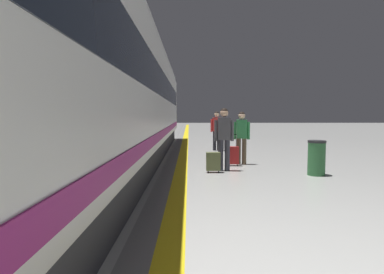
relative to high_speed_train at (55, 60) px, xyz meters
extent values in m
cube|color=yellow|center=(2.03, 3.55, -2.50)|extent=(0.36, 80.00, 0.01)
cube|color=slate|center=(1.74, 3.55, -2.50)|extent=(0.54, 80.00, 0.01)
cube|color=#38383D|center=(0.00, 0.49, -2.15)|extent=(2.67, 28.80, 0.70)
cube|color=silver|center=(0.00, 0.49, -0.35)|extent=(2.90, 30.00, 2.90)
cylinder|color=silver|center=(0.00, 0.49, 1.05)|extent=(2.84, 29.40, 2.84)
cube|color=black|center=(0.00, 0.49, 0.00)|extent=(2.93, 28.20, 0.80)
cube|color=#8C1966|center=(0.00, 0.49, -1.50)|extent=(2.94, 29.40, 0.24)
cube|color=gray|center=(-1.46, 4.99, -0.60)|extent=(0.02, 0.90, 2.00)
cylinder|color=#383842|center=(3.14, 3.47, -2.07)|extent=(0.15, 0.15, 0.87)
cylinder|color=#383842|center=(3.33, 3.46, -2.07)|extent=(0.15, 0.15, 0.87)
cube|color=#4C4C51|center=(3.23, 3.46, -1.32)|extent=(0.37, 0.23, 0.62)
cylinder|color=#4C4C51|center=(3.01, 3.49, -1.37)|extent=(0.09, 0.09, 0.58)
cylinder|color=#4C4C51|center=(3.46, 3.46, -1.37)|extent=(0.09, 0.09, 0.58)
sphere|color=tan|center=(3.23, 3.46, -0.87)|extent=(0.23, 0.23, 0.23)
sphere|color=black|center=(3.23, 3.46, -0.85)|extent=(0.21, 0.21, 0.21)
cube|color=#596038|center=(2.91, 3.19, -2.20)|extent=(0.38, 0.23, 0.49)
cube|color=#596038|center=(2.91, 3.31, -2.26)|extent=(0.31, 0.02, 0.27)
cylinder|color=black|center=(2.77, 3.13, -2.47)|extent=(0.02, 0.06, 0.06)
cylinder|color=black|center=(3.06, 3.13, -2.47)|extent=(0.02, 0.06, 0.06)
cylinder|color=brown|center=(3.83, 4.64, -2.09)|extent=(0.14, 0.14, 0.83)
cylinder|color=brown|center=(4.00, 4.61, -2.09)|extent=(0.14, 0.14, 0.83)
cube|color=#338C4C|center=(3.91, 4.62, -1.38)|extent=(0.36, 0.24, 0.59)
cylinder|color=#338C4C|center=(3.70, 4.66, -1.43)|extent=(0.09, 0.09, 0.55)
cylinder|color=#338C4C|center=(4.13, 4.61, -1.43)|extent=(0.09, 0.09, 0.55)
sphere|color=beige|center=(3.91, 4.62, -0.96)|extent=(0.22, 0.22, 0.22)
sphere|color=black|center=(3.91, 4.62, -0.93)|extent=(0.20, 0.20, 0.20)
cube|color=#A51E1E|center=(3.59, 4.34, -2.18)|extent=(0.39, 0.23, 0.53)
cube|color=#A51E1E|center=(3.60, 4.46, -2.24)|extent=(0.31, 0.02, 0.29)
cylinder|color=black|center=(3.45, 4.28, -2.47)|extent=(0.02, 0.06, 0.06)
cylinder|color=black|center=(3.73, 4.27, -2.47)|extent=(0.02, 0.06, 0.06)
cylinder|color=gray|center=(3.49, 4.29, -1.72)|extent=(0.02, 0.02, 0.38)
cylinder|color=gray|center=(3.70, 4.29, -1.72)|extent=(0.02, 0.02, 0.38)
cube|color=black|center=(3.59, 4.29, -1.53)|extent=(0.22, 0.03, 0.02)
cylinder|color=black|center=(3.37, 8.60, -2.08)|extent=(0.14, 0.14, 0.85)
cylinder|color=black|center=(3.56, 8.60, -2.08)|extent=(0.14, 0.14, 0.85)
cube|color=red|center=(3.47, 8.60, -1.36)|extent=(0.34, 0.20, 0.60)
cylinder|color=red|center=(3.24, 8.61, -1.41)|extent=(0.09, 0.09, 0.56)
cylinder|color=red|center=(3.69, 8.61, -1.41)|extent=(0.09, 0.09, 0.56)
sphere|color=beige|center=(3.47, 8.60, -0.92)|extent=(0.22, 0.22, 0.22)
sphere|color=black|center=(3.47, 8.60, -0.90)|extent=(0.20, 0.20, 0.20)
cube|color=#9E9EA3|center=(3.79, 8.43, -2.14)|extent=(0.42, 0.30, 0.62)
cube|color=#9E9EA3|center=(3.76, 8.54, -2.21)|extent=(0.31, 0.09, 0.34)
cylinder|color=black|center=(3.66, 8.33, -2.47)|extent=(0.03, 0.06, 0.06)
cylinder|color=black|center=(3.94, 8.39, -2.47)|extent=(0.03, 0.06, 0.06)
cylinder|color=gray|center=(3.70, 8.35, -1.64)|extent=(0.02, 0.02, 0.38)
cylinder|color=gray|center=(3.90, 8.40, -1.64)|extent=(0.02, 0.02, 0.38)
cube|color=black|center=(3.80, 8.37, -1.45)|extent=(0.22, 0.07, 0.02)
cylinder|color=#2D6638|center=(5.58, 2.78, -2.08)|extent=(0.44, 0.44, 0.85)
cylinder|color=#262628|center=(5.58, 2.78, -1.62)|extent=(0.46, 0.46, 0.06)
camera|label=1|loc=(2.26, -5.55, -0.91)|focal=30.30mm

